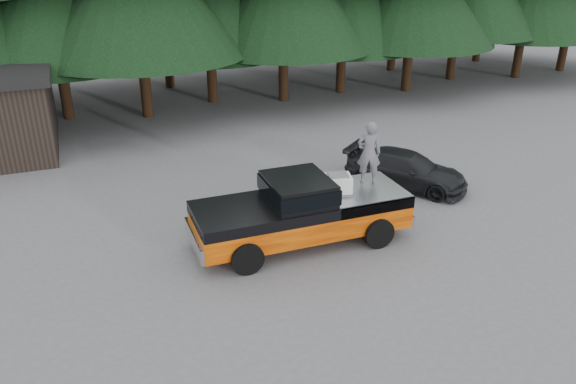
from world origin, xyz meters
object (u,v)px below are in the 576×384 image
object	(u,v)px
air_compressor	(338,185)
man_on_bed	(369,153)
parked_car	(406,170)
pickup_truck	(301,220)

from	to	relation	value
air_compressor	man_on_bed	size ratio (longest dim) A/B	0.39
air_compressor	parked_car	bearing A→B (deg)	46.11
pickup_truck	parked_car	distance (m)	5.27
air_compressor	parked_car	size ratio (longest dim) A/B	0.17
pickup_truck	parked_car	bearing A→B (deg)	26.11
man_on_bed	parked_car	xyz separation A→B (m)	(2.59, 2.01, -1.64)
pickup_truck	parked_car	world-z (taller)	pickup_truck
parked_car	pickup_truck	bearing A→B (deg)	167.14
air_compressor	man_on_bed	distance (m)	1.33
air_compressor	pickup_truck	bearing A→B (deg)	-168.01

